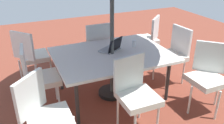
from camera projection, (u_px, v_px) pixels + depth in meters
ground_plane at (112, 94)px, 3.91m from camera, size 10.00×10.00×0.02m
dining_table at (112, 56)px, 3.62m from camera, size 1.72×1.28×0.72m
chair_west at (173, 52)px, 4.07m from camera, size 0.47×0.46×0.98m
chair_east at (37, 76)px, 3.31m from camera, size 0.48×0.47×0.98m
chair_southeast at (31, 54)px, 3.99m from camera, size 0.59×0.58×0.98m
chair_north at (135, 92)px, 2.94m from camera, size 0.48×0.49×0.98m
chair_northwest at (208, 74)px, 3.36m from camera, size 0.59×0.59×0.98m
chair_northeast at (44, 114)px, 2.54m from camera, size 0.59×0.59×0.98m
chair_southwest at (147, 38)px, 4.76m from camera, size 0.59×0.59×0.98m
chair_south at (96, 45)px, 4.39m from camera, size 0.46×0.46×0.98m
laptop at (112, 48)px, 3.68m from camera, size 0.40×0.38×0.21m
cup at (134, 43)px, 3.84m from camera, size 0.07×0.07×0.11m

